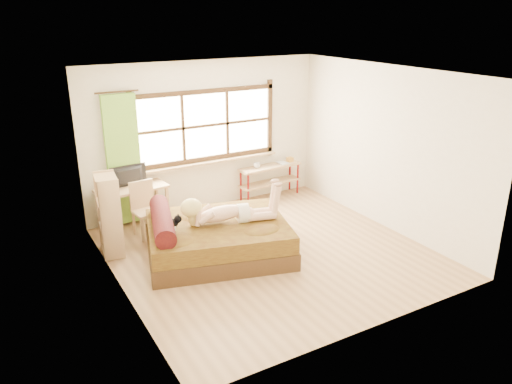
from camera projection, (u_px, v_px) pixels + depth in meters
floor at (269, 252)px, 7.66m from camera, size 4.50×4.50×0.00m
ceiling at (271, 73)px, 6.73m from camera, size 4.50×4.50×0.00m
wall_back at (205, 136)px, 9.03m from camera, size 4.50×0.00×4.50m
wall_front at (378, 222)px, 5.36m from camera, size 4.50×0.00×4.50m
wall_left at (114, 195)px, 6.14m from camera, size 0.00×4.50×4.50m
wall_right at (386, 148)px, 8.24m from camera, size 0.00×4.50×4.50m
window at (206, 128)px, 8.95m from camera, size 2.80×0.16×1.46m
curtain at (124, 161)px, 8.28m from camera, size 0.55×0.10×2.20m
bed at (215, 238)px, 7.50m from camera, size 2.44×2.15×0.79m
woman at (228, 203)px, 7.35m from camera, size 1.51×0.79×0.62m
kitten at (169, 222)px, 7.13m from camera, size 0.33×0.20×0.25m
desk at (132, 193)px, 8.33m from camera, size 1.20×0.64×0.72m
monitor at (130, 176)px, 8.28m from camera, size 0.63×0.14×0.36m
chair at (145, 206)px, 8.11m from camera, size 0.44×0.44×0.91m
pipe_shelf at (271, 174)px, 9.78m from camera, size 1.32×0.42×0.74m
cup at (257, 165)px, 9.56m from camera, size 0.14×0.14×0.10m
book at (279, 164)px, 9.80m from camera, size 0.20×0.26×0.02m
bookshelf at (109, 215)px, 7.43m from camera, size 0.37×0.57×1.24m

